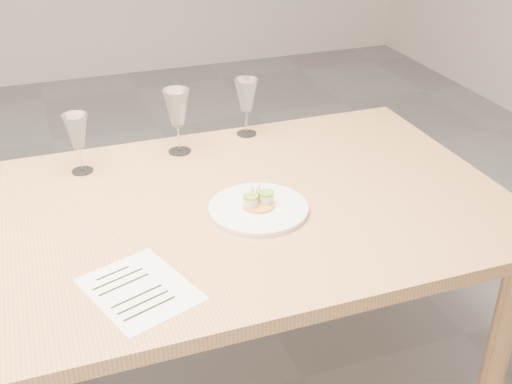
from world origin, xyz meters
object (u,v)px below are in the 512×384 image
object	(u,v)px
dinner_plate	(259,208)
wine_glass_2	(177,109)
dining_table	(80,253)
wine_glass_3	(246,96)
wine_glass_1	(77,132)
recipe_sheet	(140,289)

from	to	relation	value
dinner_plate	wine_glass_2	xyz separation A→B (m)	(-0.11, 0.44, 0.14)
dining_table	wine_glass_3	distance (m)	0.79
dinner_plate	wine_glass_1	distance (m)	0.60
dinner_plate	wine_glass_2	world-z (taller)	wine_glass_2
wine_glass_3	recipe_sheet	bearing A→B (deg)	-124.72
dinner_plate	wine_glass_1	xyz separation A→B (m)	(-0.43, 0.41, 0.12)
recipe_sheet	wine_glass_2	world-z (taller)	wine_glass_2
recipe_sheet	wine_glass_3	size ratio (longest dim) A/B	1.59
wine_glass_2	dining_table	bearing A→B (deg)	-134.33
dinner_plate	recipe_sheet	size ratio (longest dim) A/B	0.87
recipe_sheet	wine_glass_1	xyz separation A→B (m)	(-0.05, 0.64, 0.13)
dining_table	dinner_plate	bearing A→B (deg)	-7.88
dining_table	wine_glass_1	bearing A→B (deg)	80.91
recipe_sheet	wine_glass_3	world-z (taller)	wine_glass_3
dining_table	wine_glass_3	xyz separation A→B (m)	(0.62, 0.44, 0.21)
dinner_plate	wine_glass_1	world-z (taller)	wine_glass_1
wine_glass_3	dining_table	bearing A→B (deg)	-144.77
dining_table	wine_glass_2	size ratio (longest dim) A/B	11.38
dining_table	recipe_sheet	distance (m)	0.33
recipe_sheet	wine_glass_1	size ratio (longest dim) A/B	1.68
dinner_plate	recipe_sheet	xyz separation A→B (m)	(-0.37, -0.23, -0.01)
recipe_sheet	dining_table	bearing A→B (deg)	89.80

